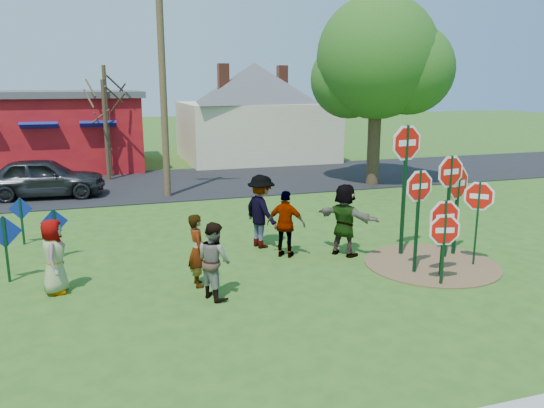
{
  "coord_description": "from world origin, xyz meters",
  "views": [
    {
      "loc": [
        -2.89,
        -11.4,
        4.28
      ],
      "look_at": [
        1.2,
        1.32,
        1.23
      ],
      "focal_mm": 35.0,
      "sensor_mm": 36.0,
      "label": 1
    }
  ],
  "objects_px": {
    "stop_sign_a": "(444,222)",
    "suv": "(44,178)",
    "person_a": "(54,256)",
    "stop_sign_b": "(406,157)",
    "person_b": "(197,250)",
    "stop_sign_d": "(458,190)",
    "utility_pole": "(163,81)",
    "leafy_tree": "(380,64)",
    "stop_sign_c": "(450,183)"
  },
  "relations": [
    {
      "from": "stop_sign_b",
      "to": "stop_sign_d",
      "type": "bearing_deg",
      "value": -26.81
    },
    {
      "from": "person_b",
      "to": "stop_sign_b",
      "type": "bearing_deg",
      "value": -86.87
    },
    {
      "from": "person_b",
      "to": "person_a",
      "type": "bearing_deg",
      "value": 77.81
    },
    {
      "from": "suv",
      "to": "stop_sign_a",
      "type": "bearing_deg",
      "value": -136.82
    },
    {
      "from": "stop_sign_c",
      "to": "person_b",
      "type": "relative_size",
      "value": 1.72
    },
    {
      "from": "suv",
      "to": "leafy_tree",
      "type": "height_order",
      "value": "leafy_tree"
    },
    {
      "from": "stop_sign_a",
      "to": "suv",
      "type": "distance_m",
      "value": 15.05
    },
    {
      "from": "stop_sign_a",
      "to": "stop_sign_d",
      "type": "bearing_deg",
      "value": 48.72
    },
    {
      "from": "stop_sign_b",
      "to": "leafy_tree",
      "type": "height_order",
      "value": "leafy_tree"
    },
    {
      "from": "stop_sign_a",
      "to": "stop_sign_c",
      "type": "bearing_deg",
      "value": 55.1
    },
    {
      "from": "utility_pole",
      "to": "leafy_tree",
      "type": "relative_size",
      "value": 1.06
    },
    {
      "from": "stop_sign_b",
      "to": "person_b",
      "type": "xyz_separation_m",
      "value": [
        -5.3,
        -0.51,
        -1.73
      ]
    },
    {
      "from": "person_a",
      "to": "suv",
      "type": "height_order",
      "value": "person_a"
    },
    {
      "from": "person_a",
      "to": "stop_sign_b",
      "type": "bearing_deg",
      "value": -85.36
    },
    {
      "from": "stop_sign_b",
      "to": "leafy_tree",
      "type": "relative_size",
      "value": 0.44
    },
    {
      "from": "stop_sign_a",
      "to": "stop_sign_d",
      "type": "distance_m",
      "value": 1.8
    },
    {
      "from": "stop_sign_a",
      "to": "leafy_tree",
      "type": "bearing_deg",
      "value": 72.91
    },
    {
      "from": "stop_sign_b",
      "to": "person_b",
      "type": "distance_m",
      "value": 5.59
    },
    {
      "from": "person_a",
      "to": "leafy_tree",
      "type": "distance_m",
      "value": 15.63
    },
    {
      "from": "person_b",
      "to": "suv",
      "type": "relative_size",
      "value": 0.36
    },
    {
      "from": "stop_sign_a",
      "to": "person_b",
      "type": "relative_size",
      "value": 1.2
    },
    {
      "from": "person_a",
      "to": "person_b",
      "type": "bearing_deg",
      "value": -95.25
    },
    {
      "from": "person_b",
      "to": "leafy_tree",
      "type": "bearing_deg",
      "value": -47.49
    },
    {
      "from": "stop_sign_c",
      "to": "stop_sign_d",
      "type": "distance_m",
      "value": 0.44
    },
    {
      "from": "stop_sign_c",
      "to": "person_a",
      "type": "distance_m",
      "value": 9.19
    },
    {
      "from": "stop_sign_d",
      "to": "person_b",
      "type": "xyz_separation_m",
      "value": [
        -6.58,
        -0.1,
        -0.9
      ]
    },
    {
      "from": "suv",
      "to": "stop_sign_b",
      "type": "bearing_deg",
      "value": -132.74
    },
    {
      "from": "person_b",
      "to": "stop_sign_d",
      "type": "bearing_deg",
      "value": -91.46
    },
    {
      "from": "person_b",
      "to": "stop_sign_a",
      "type": "bearing_deg",
      "value": -104.29
    },
    {
      "from": "stop_sign_d",
      "to": "leafy_tree",
      "type": "xyz_separation_m",
      "value": [
        2.75,
        9.18,
        3.34
      ]
    },
    {
      "from": "person_b",
      "to": "stop_sign_c",
      "type": "bearing_deg",
      "value": -92.69
    },
    {
      "from": "stop_sign_a",
      "to": "utility_pole",
      "type": "height_order",
      "value": "utility_pole"
    },
    {
      "from": "utility_pole",
      "to": "person_a",
      "type": "bearing_deg",
      "value": -110.69
    },
    {
      "from": "person_a",
      "to": "leafy_tree",
      "type": "bearing_deg",
      "value": -49.7
    },
    {
      "from": "leafy_tree",
      "to": "person_a",
      "type": "bearing_deg",
      "value": -144.28
    },
    {
      "from": "stop_sign_a",
      "to": "utility_pole",
      "type": "distance_m",
      "value": 12.06
    },
    {
      "from": "stop_sign_b",
      "to": "utility_pole",
      "type": "height_order",
      "value": "utility_pole"
    },
    {
      "from": "person_a",
      "to": "utility_pole",
      "type": "height_order",
      "value": "utility_pole"
    },
    {
      "from": "person_a",
      "to": "stop_sign_d",
      "type": "bearing_deg",
      "value": -87.82
    },
    {
      "from": "stop_sign_c",
      "to": "leafy_tree",
      "type": "height_order",
      "value": "leafy_tree"
    },
    {
      "from": "person_a",
      "to": "utility_pole",
      "type": "relative_size",
      "value": 0.19
    },
    {
      "from": "suv",
      "to": "utility_pole",
      "type": "height_order",
      "value": "utility_pole"
    },
    {
      "from": "person_b",
      "to": "suv",
      "type": "bearing_deg",
      "value": 18.08
    },
    {
      "from": "stop_sign_a",
      "to": "suv",
      "type": "relative_size",
      "value": 0.43
    },
    {
      "from": "stop_sign_c",
      "to": "person_a",
      "type": "xyz_separation_m",
      "value": [
        -9.11,
        0.54,
        -1.12
      ]
    },
    {
      "from": "stop_sign_a",
      "to": "person_a",
      "type": "height_order",
      "value": "stop_sign_a"
    },
    {
      "from": "person_a",
      "to": "person_b",
      "type": "relative_size",
      "value": 1.0
    },
    {
      "from": "utility_pole",
      "to": "stop_sign_c",
      "type": "bearing_deg",
      "value": -58.98
    },
    {
      "from": "stop_sign_c",
      "to": "suv",
      "type": "bearing_deg",
      "value": 124.36
    },
    {
      "from": "stop_sign_d",
      "to": "utility_pole",
      "type": "relative_size",
      "value": 0.29
    }
  ]
}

